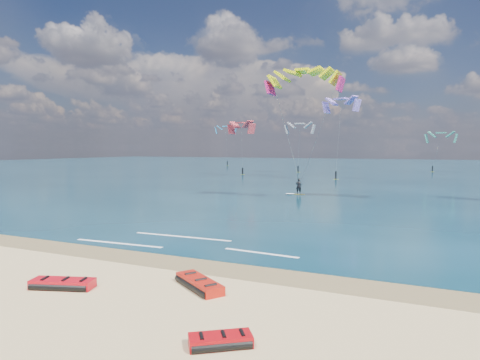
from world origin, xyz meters
name	(u,v)px	position (x,y,z in m)	size (l,w,h in m)	color
ground	(320,191)	(0.00, 40.00, 0.00)	(320.00, 320.00, 0.00)	tan
wet_sand_strip	(141,258)	(0.00, 3.00, 0.00)	(320.00, 2.40, 0.01)	olive
sea	(379,169)	(0.00, 104.00, 0.02)	(320.00, 200.00, 0.04)	#0A2C3A
packed_kite_left	(63,288)	(0.09, -2.09, 0.00)	(2.68, 1.17, 0.42)	red
packed_kite_mid	(199,288)	(5.03, 0.16, 0.00)	(2.94, 1.20, 0.44)	red
packed_kite_right	(220,346)	(8.05, -3.91, 0.00)	(1.96, 1.05, 0.38)	#B6070E
kitesurfer_main	(301,128)	(0.15, 30.85, 7.69)	(9.13, 8.05, 14.79)	gold
shoreline_foam	(178,243)	(-0.08, 6.56, 0.04)	(13.40, 3.62, 0.01)	white
distant_kites	(337,147)	(-5.09, 74.61, 5.60)	(86.59, 46.26, 13.51)	#BB373E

